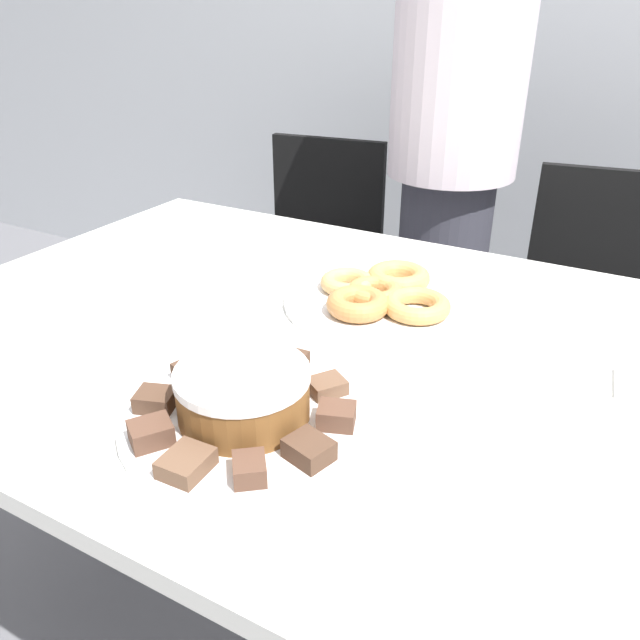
% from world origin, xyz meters
% --- Properties ---
extents(ground_plane, '(12.00, 12.00, 0.00)m').
position_xyz_m(ground_plane, '(0.00, 0.00, 0.00)').
color(ground_plane, slate).
extents(table, '(1.44, 1.01, 0.78)m').
position_xyz_m(table, '(0.00, 0.00, 0.69)').
color(table, silver).
rests_on(table, ground_plane).
extents(person_standing, '(0.35, 0.35, 1.70)m').
position_xyz_m(person_standing, '(-0.06, 0.89, 0.90)').
color(person_standing, '#383842').
rests_on(person_standing, ground_plane).
extents(office_chair_left, '(0.49, 0.49, 0.87)m').
position_xyz_m(office_chair_left, '(-0.51, 0.89, 0.41)').
color(office_chair_left, black).
rests_on(office_chair_left, ground_plane).
extents(office_chair_right, '(0.49, 0.49, 0.87)m').
position_xyz_m(office_chair_right, '(0.38, 0.89, 0.41)').
color(office_chair_right, black).
rests_on(office_chair_right, ground_plane).
extents(plate_cake, '(0.33, 0.33, 0.01)m').
position_xyz_m(plate_cake, '(0.05, -0.26, 0.78)').
color(plate_cake, white).
rests_on(plate_cake, table).
extents(plate_donuts, '(0.33, 0.33, 0.01)m').
position_xyz_m(plate_donuts, '(0.05, 0.14, 0.78)').
color(plate_donuts, white).
rests_on(plate_donuts, table).
extents(frosted_cake, '(0.18, 0.18, 0.07)m').
position_xyz_m(frosted_cake, '(0.05, -0.26, 0.82)').
color(frosted_cake, brown).
rests_on(frosted_cake, plate_cake).
extents(lamington_0, '(0.06, 0.06, 0.02)m').
position_xyz_m(lamington_0, '(-0.07, -0.31, 0.80)').
color(lamington_0, '#513828').
rests_on(lamington_0, plate_cake).
extents(lamington_1, '(0.06, 0.07, 0.03)m').
position_xyz_m(lamington_1, '(-0.02, -0.36, 0.80)').
color(lamington_1, brown).
rests_on(lamington_1, plate_cake).
extents(lamington_2, '(0.05, 0.06, 0.02)m').
position_xyz_m(lamington_2, '(0.05, -0.39, 0.80)').
color(lamington_2, brown).
rests_on(lamington_2, plate_cake).
extents(lamington_3, '(0.06, 0.06, 0.03)m').
position_xyz_m(lamington_3, '(0.12, -0.36, 0.80)').
color(lamington_3, brown).
rests_on(lamington_3, plate_cake).
extents(lamington_4, '(0.06, 0.06, 0.03)m').
position_xyz_m(lamington_4, '(0.16, -0.30, 0.80)').
color(lamington_4, '#513828').
rests_on(lamington_4, plate_cake).
extents(lamington_5, '(0.06, 0.05, 0.03)m').
position_xyz_m(lamington_5, '(0.16, -0.22, 0.80)').
color(lamington_5, brown).
rests_on(lamington_5, plate_cake).
extents(lamington_6, '(0.06, 0.06, 0.02)m').
position_xyz_m(lamington_6, '(0.11, -0.16, 0.80)').
color(lamington_6, brown).
rests_on(lamington_6, plate_cake).
extents(lamington_7, '(0.04, 0.05, 0.03)m').
position_xyz_m(lamington_7, '(0.04, -0.14, 0.80)').
color(lamington_7, '#513828').
rests_on(lamington_7, plate_cake).
extents(lamington_8, '(0.07, 0.07, 0.02)m').
position_xyz_m(lamington_8, '(-0.03, -0.17, 0.80)').
color(lamington_8, brown).
rests_on(lamington_8, plate_cake).
extents(lamington_9, '(0.05, 0.05, 0.03)m').
position_xyz_m(lamington_9, '(-0.07, -0.23, 0.80)').
color(lamington_9, '#513828').
rests_on(lamington_9, plate_cake).
extents(donut_0, '(0.10, 0.10, 0.03)m').
position_xyz_m(donut_0, '(0.05, 0.14, 0.81)').
color(donut_0, '#D18E4C').
rests_on(donut_0, plate_donuts).
extents(donut_1, '(0.12, 0.12, 0.03)m').
position_xyz_m(donut_1, '(0.14, 0.13, 0.81)').
color(donut_1, tan).
rests_on(donut_1, plate_donuts).
extents(donut_2, '(0.12, 0.12, 0.03)m').
position_xyz_m(donut_2, '(0.06, 0.22, 0.81)').
color(donut_2, tan).
rests_on(donut_2, plate_donuts).
extents(donut_3, '(0.10, 0.10, 0.03)m').
position_xyz_m(donut_3, '(-0.02, 0.16, 0.80)').
color(donut_3, '#E5AD66').
rests_on(donut_3, plate_donuts).
extents(donut_4, '(0.11, 0.11, 0.04)m').
position_xyz_m(donut_4, '(0.04, 0.08, 0.81)').
color(donut_4, '#C68447').
rests_on(donut_4, plate_donuts).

